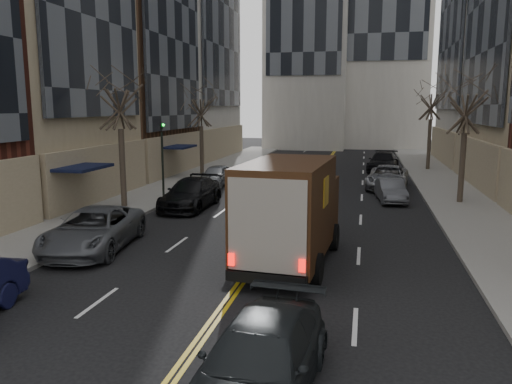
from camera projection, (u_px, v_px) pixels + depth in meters
sidewalk_left at (171, 187)px, 33.24m from camera, size 4.00×66.00×0.15m
sidewalk_right at (457, 197)px, 29.45m from camera, size 4.00×66.00×0.15m
tree_lf_mid at (119, 82)px, 25.36m from camera, size 3.20×3.20×8.91m
tree_lf_far at (201, 97)px, 37.97m from camera, size 3.20×3.20×8.12m
tree_rt_mid at (467, 91)px, 26.53m from camera, size 3.20×3.20×8.32m
tree_rt_far at (432, 89)px, 40.88m from camera, size 3.20×3.20×9.11m
traffic_signal at (162, 153)px, 27.62m from camera, size 0.29×0.26×4.70m
ups_truck at (291, 212)px, 16.87m from camera, size 3.05×6.74×3.61m
observer_sedan at (260, 362)px, 9.17m from camera, size 2.39×5.10×1.44m
taxi at (267, 207)px, 23.13m from camera, size 3.05×5.64×1.50m
pedestrian at (233, 235)px, 17.66m from camera, size 0.47×0.66×1.69m
parked_lf_c at (94, 230)px, 18.76m from camera, size 3.30×5.88×1.55m
parked_lf_d at (191, 194)px, 26.50m from camera, size 2.25×5.40×1.56m
parked_lf_e at (216, 175)px, 34.08m from camera, size 1.85×4.20×1.40m
parked_rt_a at (391, 190)px, 28.33m from camera, size 1.79×4.00×1.27m
parked_rt_b at (388, 177)px, 32.74m from camera, size 3.06×5.67×1.51m
parked_rt_c at (383, 162)px, 41.36m from camera, size 2.95×5.79×1.61m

